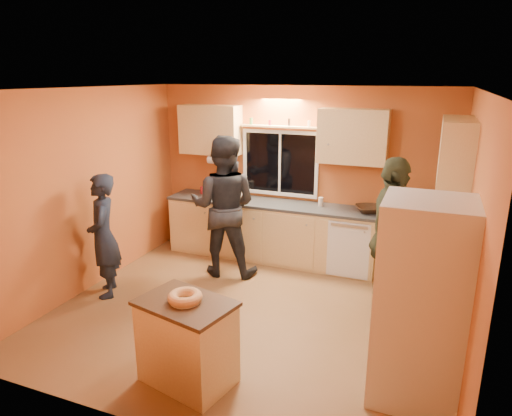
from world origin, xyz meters
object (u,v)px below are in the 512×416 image
at_px(refrigerator, 420,303).
at_px(island, 187,341).
at_px(person_left, 103,236).
at_px(person_center, 224,207).
at_px(person_right, 390,240).

bearing_deg(refrigerator, island, -163.64).
bearing_deg(island, person_left, 160.95).
xyz_separation_m(island, person_center, (-0.73, 2.33, 0.57)).
height_order(refrigerator, person_left, refrigerator).
relative_size(person_center, person_right, 1.04).
height_order(island, person_right, person_right).
height_order(refrigerator, island, refrigerator).
relative_size(refrigerator, island, 1.90).
bearing_deg(island, person_center, 120.57).
relative_size(refrigerator, person_center, 0.91).
xyz_separation_m(person_left, person_center, (1.12, 1.17, 0.19)).
bearing_deg(person_right, island, 146.05).
height_order(person_left, person_right, person_right).
bearing_deg(person_right, refrigerator, -158.60).
distance_m(person_left, person_center, 1.63).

